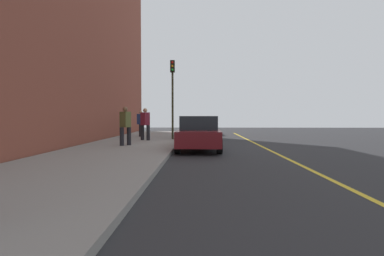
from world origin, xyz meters
name	(u,v)px	position (x,y,z in m)	size (l,w,h in m)	color
ground_plane	(198,149)	(0.00, 0.00, 0.00)	(56.00, 56.00, 0.00)	#28282B
sidewalk	(127,147)	(0.00, -3.30, 0.07)	(28.00, 4.60, 0.15)	gray
lane_stripe_centre	(266,149)	(0.00, 3.20, 0.00)	(28.00, 0.14, 0.01)	gold
parked_car_red	(199,125)	(-11.53, 0.03, 0.76)	(4.80, 1.95, 1.51)	black
parked_car_silver	(199,128)	(-5.40, 0.05, 0.76)	(4.62, 1.92, 1.51)	black
parked_car_maroon	(199,133)	(0.63, 0.07, 0.76)	(4.45, 1.92, 1.51)	black
pedestrian_burgundy_coat	(145,123)	(-3.13, -3.00, 1.12)	(0.58, 0.56, 1.82)	black
pedestrian_olive_coat	(125,125)	(0.12, -3.35, 1.11)	(0.55, 0.57, 1.80)	black
pedestrian_navy_coat	(141,123)	(-6.48, -3.91, 1.08)	(0.58, 0.50, 1.75)	black
traffic_light_pole	(173,86)	(-4.11, -1.53, 3.30)	(0.35, 0.26, 4.69)	#2D2D19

